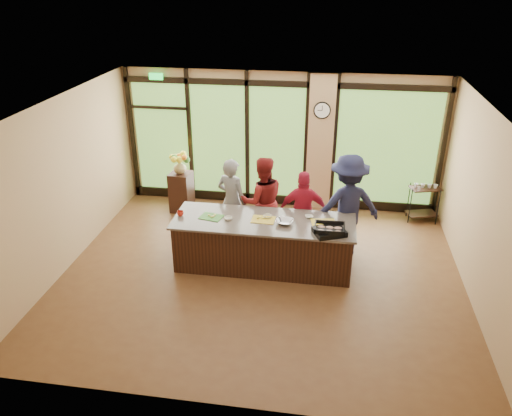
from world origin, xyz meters
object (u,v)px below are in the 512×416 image
(roasting_pan, at_px, (329,232))
(bar_cart, at_px, (424,199))
(island_base, at_px, (264,244))
(cook_right, at_px, (347,205))
(cook_left, at_px, (232,201))
(flower_stand, at_px, (182,192))

(roasting_pan, distance_m, bar_cart, 3.31)
(roasting_pan, bearing_deg, island_base, 139.87)
(bar_cart, bearing_deg, island_base, -159.54)
(cook_right, bearing_deg, roasting_pan, 55.86)
(island_base, bearing_deg, cook_left, 132.09)
(cook_left, relative_size, roasting_pan, 3.47)
(cook_right, relative_size, bar_cart, 2.31)
(island_base, height_order, cook_right, cook_right)
(cook_left, relative_size, bar_cart, 2.04)
(cook_right, bearing_deg, island_base, 8.68)
(cook_left, xyz_separation_m, cook_right, (2.19, -0.09, 0.11))
(flower_stand, relative_size, bar_cart, 1.06)
(bar_cart, bearing_deg, cook_right, -152.56)
(bar_cart, bearing_deg, roasting_pan, -142.78)
(island_base, relative_size, roasting_pan, 6.22)
(roasting_pan, bearing_deg, cook_right, 49.67)
(island_base, bearing_deg, flower_stand, 136.78)
(cook_right, distance_m, roasting_pan, 1.10)
(flower_stand, height_order, bar_cart, flower_stand)
(cook_right, height_order, flower_stand, cook_right)
(flower_stand, bearing_deg, island_base, -37.63)
(cook_right, distance_m, flower_stand, 3.82)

